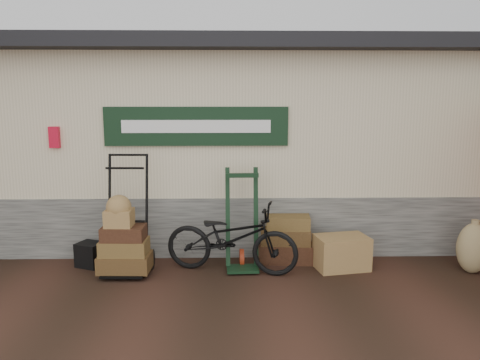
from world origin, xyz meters
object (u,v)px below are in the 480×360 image
object	(u,v)px
green_barrow	(242,220)
black_trunk	(90,254)
wicker_hamper	(341,252)
suitcase_stack	(285,238)
bicycle	(231,234)
porter_trolley	(127,213)

from	to	relation	value
green_barrow	black_trunk	distance (m)	2.21
wicker_hamper	suitcase_stack	bearing A→B (deg)	154.55
wicker_hamper	black_trunk	size ratio (longest dim) A/B	2.08
wicker_hamper	bicycle	distance (m)	1.56
porter_trolley	black_trunk	size ratio (longest dim) A/B	4.81
green_barrow	porter_trolley	bearing A→B (deg)	179.94
black_trunk	suitcase_stack	bearing A→B (deg)	3.72
porter_trolley	suitcase_stack	xyz separation A→B (m)	(2.20, 0.37, -0.47)
wicker_hamper	black_trunk	world-z (taller)	wicker_hamper
wicker_hamper	bicycle	xyz separation A→B (m)	(-1.53, -0.09, 0.30)
wicker_hamper	porter_trolley	bearing A→B (deg)	-179.57
green_barrow	suitcase_stack	xyz separation A→B (m)	(0.64, 0.33, -0.36)
bicycle	suitcase_stack	bearing A→B (deg)	-46.41
suitcase_stack	bicycle	xyz separation A→B (m)	(-0.79, -0.45, 0.19)
bicycle	wicker_hamper	bearing A→B (deg)	-72.44
bicycle	porter_trolley	bearing A→B (deg)	101.19
suitcase_stack	wicker_hamper	bearing A→B (deg)	-25.45
green_barrow	bicycle	xyz separation A→B (m)	(-0.15, -0.12, -0.17)
suitcase_stack	porter_trolley	bearing A→B (deg)	-170.33
green_barrow	suitcase_stack	world-z (taller)	green_barrow
green_barrow	wicker_hamper	world-z (taller)	green_barrow
porter_trolley	green_barrow	xyz separation A→B (m)	(1.56, 0.05, -0.11)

